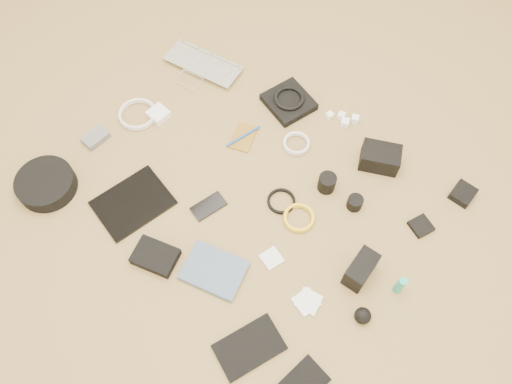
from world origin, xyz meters
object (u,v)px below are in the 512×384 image
Objects in this scene: phone at (209,206)px; paperback at (204,290)px; tablet at (133,203)px; dslr_camera at (380,158)px; headphone_case at (46,184)px; laptop at (197,72)px.

paperback is at bearing -35.64° from phone.
tablet is 2.08× the size of phone.
paperback is at bearing 1.75° from tablet.
dslr_camera is 0.67m from phone.
paperback is (0.42, -0.10, 0.00)m from tablet.
paperback reaches higher than tablet.
headphone_case is (-0.93, -0.84, -0.01)m from dslr_camera.
laptop is at bearing 161.62° from dslr_camera.
dslr_camera is at bearing -27.66° from paperback.
laptop is 0.76m from headphone_case.
laptop is at bearing 28.79° from paperback.
dslr_camera is at bearing 42.04° from headphone_case.
laptop is 0.65m from tablet.
dslr_camera is at bearing -1.69° from laptop.
laptop is at bearing 83.86° from headphone_case.
paperback reaches higher than phone.
phone is 0.58× the size of headphone_case.
headphone_case reaches higher than paperback.
headphone_case is 1.06× the size of paperback.
laptop is 0.64m from phone.
paperback is at bearing -128.26° from dslr_camera.
tablet is at bearing 25.52° from headphone_case.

